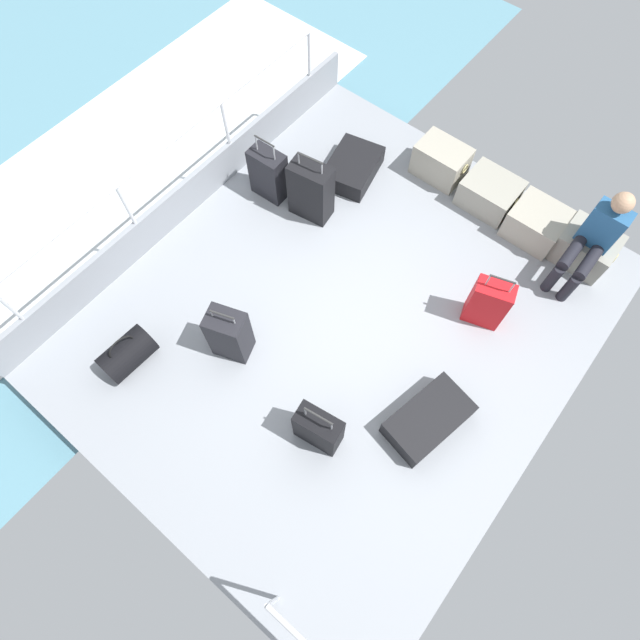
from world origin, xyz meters
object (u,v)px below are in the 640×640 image
at_px(cargo_crate_3, 585,248).
at_px(suitcase_3, 353,168).
at_px(passenger_seated, 595,238).
at_px(suitcase_0, 311,191).
at_px(suitcase_4, 318,429).
at_px(cargo_crate_2, 536,223).
at_px(suitcase_6, 269,174).
at_px(cargo_crate_1, 490,193).
at_px(suitcase_1, 488,303).
at_px(suitcase_2, 428,419).
at_px(suitcase_5, 229,334).
at_px(cargo_crate_0, 441,161).
at_px(duffel_bag, 128,354).

xyz_separation_m(cargo_crate_3, suitcase_3, (-2.60, -0.62, -0.08)).
bearing_deg(passenger_seated, suitcase_0, -156.21).
bearing_deg(suitcase_4, cargo_crate_2, 82.99).
bearing_deg(suitcase_6, cargo_crate_1, 35.59).
relative_size(cargo_crate_3, suitcase_1, 0.76).
height_order(suitcase_1, suitcase_2, suitcase_1).
bearing_deg(cargo_crate_3, suitcase_0, -152.98).
bearing_deg(cargo_crate_1, suitcase_5, -107.70).
height_order(cargo_crate_0, suitcase_5, suitcase_5).
xyz_separation_m(cargo_crate_3, duffel_bag, (-2.84, -3.83, -0.03)).
relative_size(suitcase_1, suitcase_5, 1.03).
xyz_separation_m(suitcase_0, suitcase_3, (0.03, 0.72, -0.24)).
xyz_separation_m(passenger_seated, suitcase_5, (-2.16, -2.93, -0.24)).
xyz_separation_m(passenger_seated, suitcase_3, (-2.60, -0.44, -0.45)).
relative_size(passenger_seated, suitcase_1, 1.40).
xyz_separation_m(cargo_crate_1, suitcase_4, (0.21, -3.27, 0.09)).
bearing_deg(cargo_crate_1, cargo_crate_2, -4.70).
distance_m(cargo_crate_0, duffel_bag, 3.99).
bearing_deg(suitcase_3, suitcase_5, -79.96).
bearing_deg(suitcase_2, passenger_seated, 83.82).
bearing_deg(suitcase_0, suitcase_4, -48.99).
distance_m(cargo_crate_3, passenger_seated, 0.42).
bearing_deg(cargo_crate_3, suitcase_1, -109.26).
xyz_separation_m(cargo_crate_1, suitcase_3, (-1.44, -0.63, -0.06)).
bearing_deg(suitcase_2, suitcase_0, 153.17).
bearing_deg(passenger_seated, suitcase_4, -107.17).
distance_m(suitcase_2, duffel_bag, 2.89).
relative_size(cargo_crate_0, cargo_crate_1, 0.98).
bearing_deg(cargo_crate_0, suitcase_6, -132.72).
bearing_deg(cargo_crate_1, suitcase_3, -156.34).
xyz_separation_m(passenger_seated, suitcase_4, (-0.95, -3.08, -0.30)).
distance_m(passenger_seated, duffel_bag, 4.64).
relative_size(cargo_crate_1, cargo_crate_2, 1.05).
height_order(suitcase_4, duffel_bag, suitcase_4).
bearing_deg(suitcase_3, passenger_seated, 9.56).
height_order(cargo_crate_3, suitcase_5, suitcase_5).
bearing_deg(cargo_crate_2, suitcase_6, -152.05).
bearing_deg(suitcase_0, cargo_crate_3, 27.02).
distance_m(cargo_crate_2, suitcase_1, 1.25).
bearing_deg(cargo_crate_3, cargo_crate_1, 179.49).
distance_m(suitcase_2, suitcase_4, 1.02).
relative_size(passenger_seated, duffel_bag, 2.06).
bearing_deg(suitcase_5, suitcase_0, 104.85).
bearing_deg(passenger_seated, suitcase_1, -112.15).
height_order(suitcase_0, duffel_bag, suitcase_0).
bearing_deg(suitcase_3, suitcase_1, -17.16).
xyz_separation_m(cargo_crate_2, suitcase_5, (-1.60, -3.07, 0.14)).
relative_size(cargo_crate_1, cargo_crate_3, 1.05).
distance_m(suitcase_6, duffel_bag, 2.44).
bearing_deg(duffel_bag, suitcase_0, 85.09).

